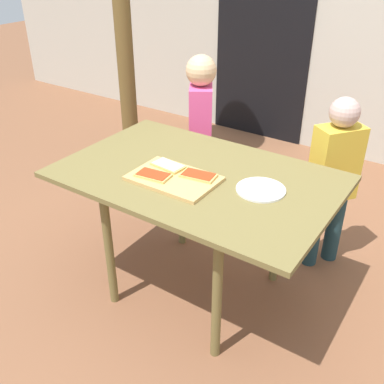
# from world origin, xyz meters

# --- Properties ---
(ground_plane) EXTENTS (16.00, 16.00, 0.00)m
(ground_plane) POSITION_xyz_m (0.00, 0.00, 0.00)
(ground_plane) COLOR brown
(house_door) EXTENTS (0.90, 0.02, 2.00)m
(house_door) POSITION_xyz_m (-0.73, 2.15, 1.00)
(house_door) COLOR black
(house_door) RESTS_ON ground
(dining_table) EXTENTS (1.30, 0.83, 0.71)m
(dining_table) POSITION_xyz_m (0.00, 0.00, 0.64)
(dining_table) COLOR brown
(dining_table) RESTS_ON ground
(cutting_board) EXTENTS (0.39, 0.26, 0.02)m
(cutting_board) POSITION_xyz_m (-0.05, -0.11, 0.72)
(cutting_board) COLOR tan
(cutting_board) RESTS_ON dining_table
(pizza_slice_far_left) EXTENTS (0.17, 0.10, 0.01)m
(pizza_slice_far_left) POSITION_xyz_m (-0.14, -0.04, 0.74)
(pizza_slice_far_left) COLOR #D6B25D
(pizza_slice_far_left) RESTS_ON cutting_board
(pizza_slice_far_right) EXTENTS (0.17, 0.11, 0.01)m
(pizza_slice_far_right) POSITION_xyz_m (0.04, -0.04, 0.74)
(pizza_slice_far_right) COLOR #D6B25D
(pizza_slice_far_right) RESTS_ON cutting_board
(pizza_slice_near_left) EXTENTS (0.17, 0.10, 0.01)m
(pizza_slice_near_left) POSITION_xyz_m (-0.13, -0.16, 0.74)
(pizza_slice_near_left) COLOR #D6B25D
(pizza_slice_near_left) RESTS_ON cutting_board
(plate_white_right) EXTENTS (0.22, 0.22, 0.01)m
(plate_white_right) POSITION_xyz_m (0.32, 0.03, 0.72)
(plate_white_right) COLOR silver
(plate_white_right) RESTS_ON dining_table
(child_left) EXTENTS (0.25, 0.28, 1.07)m
(child_left) POSITION_xyz_m (-0.44, 0.71, 0.63)
(child_left) COLOR #374265
(child_left) RESTS_ON ground
(child_right) EXTENTS (0.26, 0.28, 1.00)m
(child_right) POSITION_xyz_m (0.46, 0.62, 0.56)
(child_right) COLOR #1E393F
(child_right) RESTS_ON ground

